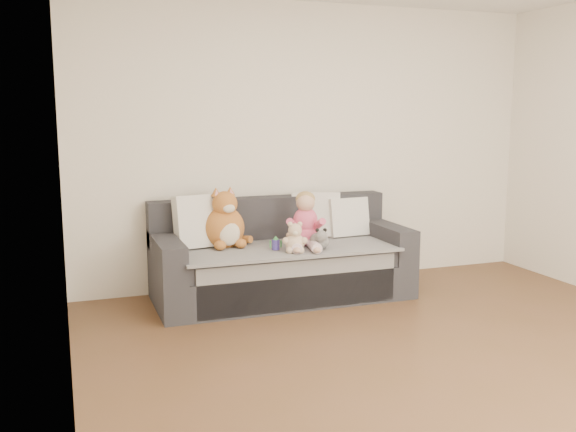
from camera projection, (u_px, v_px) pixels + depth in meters
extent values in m
plane|color=brown|center=(463.00, 380.00, 3.91)|extent=(5.00, 5.00, 0.00)
plane|color=white|center=(312.00, 145.00, 6.02)|extent=(4.50, 0.00, 4.50)
plane|color=white|center=(61.00, 182.00, 2.95)|extent=(0.00, 5.00, 5.00)
cube|color=#2B2B30|center=(282.00, 281.00, 5.61)|extent=(2.20, 0.90, 0.30)
cube|color=#2B2B30|center=(283.00, 257.00, 5.54)|extent=(1.90, 0.80, 0.15)
cube|color=#2B2B30|center=(270.00, 218.00, 5.85)|extent=(2.20, 0.20, 0.40)
cube|color=#2B2B30|center=(167.00, 256.00, 5.23)|extent=(0.20, 0.90, 0.30)
cube|color=#2B2B30|center=(385.00, 240.00, 5.89)|extent=(0.20, 0.90, 0.30)
cube|color=gray|center=(284.00, 247.00, 5.51)|extent=(1.85, 0.88, 0.02)
cube|color=gray|center=(300.00, 285.00, 5.19)|extent=(1.70, 0.02, 0.41)
cube|color=silver|center=(203.00, 221.00, 5.45)|extent=(0.52, 0.29, 0.46)
cube|color=silver|center=(316.00, 215.00, 5.90)|extent=(0.48, 0.33, 0.42)
cube|color=silver|center=(348.00, 217.00, 5.93)|extent=(0.40, 0.20, 0.37)
ellipsoid|color=#D54B77|center=(305.00, 236.00, 5.51)|extent=(0.23, 0.18, 0.18)
ellipsoid|color=#D54B77|center=(305.00, 221.00, 5.50)|extent=(0.22, 0.18, 0.24)
ellipsoid|color=#DBAA8C|center=(306.00, 202.00, 5.46)|extent=(0.16, 0.16, 0.16)
ellipsoid|color=tan|center=(305.00, 199.00, 5.47)|extent=(0.17, 0.17, 0.13)
cylinder|color=#D54B77|center=(293.00, 225.00, 5.43)|extent=(0.18, 0.21, 0.15)
cylinder|color=#D54B77|center=(318.00, 225.00, 5.43)|extent=(0.06, 0.22, 0.15)
ellipsoid|color=#DBAA8C|center=(289.00, 235.00, 5.35)|extent=(0.06, 0.06, 0.06)
ellipsoid|color=#DBAA8C|center=(323.00, 235.00, 5.36)|extent=(0.06, 0.06, 0.06)
cylinder|color=#E5B2C6|center=(299.00, 246.00, 5.33)|extent=(0.20, 0.29, 0.10)
cylinder|color=#E5B2C6|center=(314.00, 246.00, 5.33)|extent=(0.14, 0.29, 0.10)
ellipsoid|color=#DBAA8C|center=(297.00, 250.00, 5.19)|extent=(0.06, 0.09, 0.05)
ellipsoid|color=#DBAA8C|center=(317.00, 250.00, 5.19)|extent=(0.06, 0.09, 0.05)
ellipsoid|color=#AD4D26|center=(224.00, 228.00, 5.47)|extent=(0.35, 0.30, 0.37)
ellipsoid|color=beige|center=(229.00, 234.00, 5.37)|extent=(0.18, 0.08, 0.20)
ellipsoid|color=#AD4D26|center=(225.00, 204.00, 5.41)|extent=(0.21, 0.21, 0.21)
ellipsoid|color=beige|center=(229.00, 208.00, 5.34)|extent=(0.10, 0.06, 0.07)
cone|color=#AD4D26|center=(216.00, 192.00, 5.40)|extent=(0.09, 0.09, 0.07)
cone|color=pink|center=(216.00, 192.00, 5.39)|extent=(0.06, 0.06, 0.05)
cone|color=#AD4D26|center=(230.00, 191.00, 5.46)|extent=(0.09, 0.09, 0.07)
cone|color=pink|center=(231.00, 192.00, 5.45)|extent=(0.06, 0.06, 0.05)
ellipsoid|color=#AD4D26|center=(220.00, 245.00, 5.33)|extent=(0.10, 0.12, 0.08)
ellipsoid|color=#AD4D26|center=(241.00, 243.00, 5.41)|extent=(0.10, 0.12, 0.08)
cylinder|color=#AD4D26|center=(240.00, 239.00, 5.61)|extent=(0.20, 0.23, 0.08)
ellipsoid|color=tan|center=(295.00, 243.00, 5.26)|extent=(0.16, 0.14, 0.16)
ellipsoid|color=tan|center=(295.00, 230.00, 5.23)|extent=(0.11, 0.11, 0.11)
ellipsoid|color=tan|center=(290.00, 224.00, 5.23)|extent=(0.04, 0.04, 0.04)
ellipsoid|color=tan|center=(300.00, 224.00, 5.24)|extent=(0.04, 0.04, 0.04)
ellipsoid|color=beige|center=(295.00, 233.00, 5.19)|extent=(0.04, 0.04, 0.04)
ellipsoid|color=tan|center=(286.00, 241.00, 5.23)|extent=(0.06, 0.06, 0.06)
ellipsoid|color=tan|center=(304.00, 241.00, 5.24)|extent=(0.06, 0.06, 0.06)
ellipsoid|color=tan|center=(290.00, 250.00, 5.22)|extent=(0.06, 0.06, 0.06)
ellipsoid|color=tan|center=(301.00, 250.00, 5.22)|extent=(0.06, 0.06, 0.06)
ellipsoid|color=white|center=(319.00, 241.00, 5.38)|extent=(0.16, 0.20, 0.14)
ellipsoid|color=white|center=(321.00, 236.00, 5.27)|extent=(0.09, 0.09, 0.09)
ellipsoid|color=black|center=(317.00, 230.00, 5.28)|extent=(0.03, 0.03, 0.03)
ellipsoid|color=black|center=(325.00, 230.00, 5.29)|extent=(0.03, 0.03, 0.03)
cylinder|color=#46399E|center=(276.00, 245.00, 5.34)|extent=(0.07, 0.07, 0.09)
cone|color=green|center=(276.00, 238.00, 5.33)|extent=(0.07, 0.07, 0.04)
cylinder|color=green|center=(270.00, 244.00, 5.33)|extent=(0.02, 0.02, 0.06)
cylinder|color=green|center=(281.00, 244.00, 5.35)|extent=(0.02, 0.02, 0.06)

